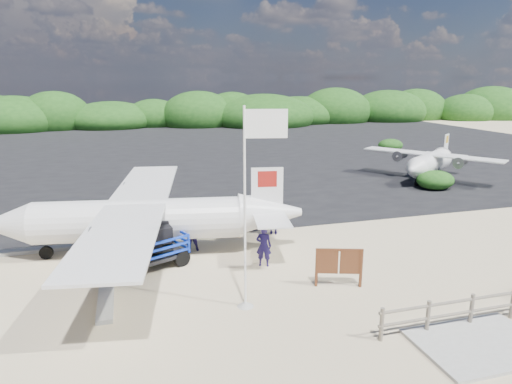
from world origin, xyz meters
TOP-DOWN VIEW (x-y plane):
  - ground at (0.00, 0.00)m, footprint 160.00×160.00m
  - asphalt_apron at (0.00, 30.00)m, footprint 90.00×50.00m
  - walkway_pad at (5.50, -6.00)m, footprint 3.50×2.50m
  - vegetation_band at (0.00, 55.00)m, footprint 124.00×8.00m
  - fence at (6.00, -5.00)m, footprint 6.40×2.00m
  - baggage_cart at (-2.95, 1.91)m, footprint 3.49×2.86m
  - flagpole at (-0.15, -2.04)m, footprint 1.36×0.78m
  - signboard at (3.37, -1.54)m, footprint 1.72×0.70m
  - crew_a at (1.37, 0.93)m, footprint 0.71×0.61m
  - crew_b at (-1.23, 3.27)m, footprint 1.08×0.97m
  - crew_c at (2.92, 4.38)m, footprint 0.95×0.67m
  - aircraft_large at (18.66, 21.03)m, footprint 17.55×17.55m
  - aircraft_small at (-11.36, 34.09)m, footprint 11.19×11.19m

SIDE VIEW (x-z plane):
  - ground at x=0.00m, z-range 0.00..0.00m
  - asphalt_apron at x=0.00m, z-range -0.02..0.02m
  - walkway_pad at x=5.50m, z-range -0.05..0.05m
  - vegetation_band at x=0.00m, z-range -2.20..2.20m
  - fence at x=6.00m, z-range -0.55..0.55m
  - baggage_cart at x=-2.95m, z-range -0.76..0.76m
  - flagpole at x=-0.15m, z-range -3.20..3.20m
  - signboard at x=3.37m, z-range -0.72..0.72m
  - aircraft_large at x=18.66m, z-range -2.28..2.28m
  - aircraft_small at x=-11.36m, z-range -1.45..1.45m
  - crew_c at x=2.92m, z-range 0.00..1.49m
  - crew_a at x=1.37m, z-range 0.00..1.65m
  - crew_b at x=-1.23m, z-range 0.00..1.82m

